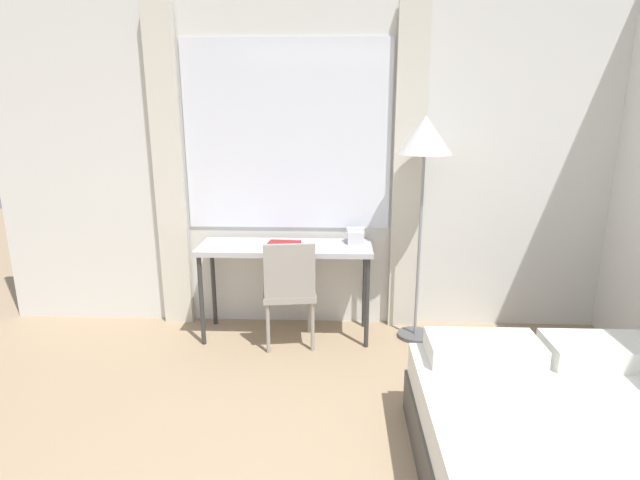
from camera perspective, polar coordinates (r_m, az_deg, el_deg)
name	(u,v)px	position (r m, az deg, el deg)	size (l,w,h in m)	color
wall_back_with_window	(323,167)	(4.13, 0.39, 8.35)	(5.58, 0.13, 2.70)	silver
desk	(286,254)	(3.97, -3.96, -1.56)	(1.37, 0.47, 0.77)	#B2B2B7
desk_chair	(289,287)	(3.85, -3.54, -5.40)	(0.45, 0.45, 0.86)	gray
standing_lamp	(425,147)	(3.86, 11.86, 10.34)	(0.41, 0.41, 1.77)	#4C4C51
telephone	(356,236)	(4.02, 4.08, 0.48)	(0.14, 0.16, 0.12)	silver
book	(283,245)	(3.92, -4.22, -0.53)	(0.27, 0.24, 0.02)	maroon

